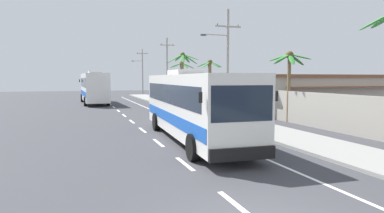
{
  "coord_description": "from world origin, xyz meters",
  "views": [
    {
      "loc": [
        -3.63,
        -6.25,
        3.13
      ],
      "look_at": [
        1.8,
        9.6,
        1.7
      ],
      "focal_mm": 31.24,
      "sensor_mm": 36.0,
      "label": 1
    }
  ],
  "objects": [
    {
      "name": "utility_pole_distant",
      "position": [
        8.48,
        59.48,
        4.74
      ],
      "size": [
        3.28,
        0.24,
        8.83
      ],
      "color": "#9E9E99",
      "rests_on": "ground"
    },
    {
      "name": "motorcycle_beside_bus",
      "position": [
        3.85,
        17.78,
        0.66
      ],
      "size": [
        0.56,
        1.96,
        1.63
      ],
      "color": "black",
      "rests_on": "ground"
    },
    {
      "name": "palm_second",
      "position": [
        9.06,
        34.96,
        3.58
      ],
      "size": [
        3.31,
        3.4,
        5.29
      ],
      "color": "brown",
      "rests_on": "ground"
    },
    {
      "name": "roadside_building",
      "position": [
        17.05,
        19.78,
        1.73
      ],
      "size": [
        15.59,
        8.14,
        3.43
      ],
      "color": "beige",
      "rests_on": "ground"
    },
    {
      "name": "coach_bus_far_lane",
      "position": [
        -1.74,
        36.12,
        2.06
      ],
      "size": [
        3.25,
        11.02,
        3.97
      ],
      "color": "white",
      "rests_on": "ground"
    },
    {
      "name": "boundary_wall",
      "position": [
        10.6,
        14.0,
        1.11
      ],
      "size": [
        0.24,
        60.0,
        2.21
      ],
      "primitive_type": "cube",
      "color": "#9E998E",
      "rests_on": "ground"
    },
    {
      "name": "utility_pole_mid",
      "position": [
        8.36,
        19.72,
        4.76
      ],
      "size": [
        3.62,
        0.24,
        8.88
      ],
      "color": "#9E9E99",
      "rests_on": "ground"
    },
    {
      "name": "palm_farthest",
      "position": [
        10.56,
        13.99,
        3.89
      ],
      "size": [
        2.8,
        2.7,
        5.04
      ],
      "color": "brown",
      "rests_on": "ground"
    },
    {
      "name": "palm_third",
      "position": [
        10.19,
        28.03,
        3.54
      ],
      "size": [
        2.88,
        2.88,
        5.16
      ],
      "color": "brown",
      "rests_on": "ground"
    },
    {
      "name": "sidewalk_kerb",
      "position": [
        6.8,
        10.0,
        0.07
      ],
      "size": [
        3.2,
        90.0,
        0.14
      ],
      "primitive_type": "cube",
      "color": "gray",
      "rests_on": "ground"
    },
    {
      "name": "utility_pole_far",
      "position": [
        8.36,
        39.6,
        4.58
      ],
      "size": [
        2.1,
        0.24,
        8.75
      ],
      "color": "#9E9E99",
      "rests_on": "ground"
    },
    {
      "name": "coach_bus_foreground",
      "position": [
        1.81,
        9.63,
        1.86
      ],
      "size": [
        3.24,
        12.1,
        3.58
      ],
      "color": "silver",
      "rests_on": "ground"
    },
    {
      "name": "lane_markings",
      "position": [
        2.06,
        14.49,
        0.0
      ],
      "size": [
        3.36,
        71.0,
        0.01
      ],
      "color": "white",
      "rests_on": "ground"
    },
    {
      "name": "palm_fourth",
      "position": [
        8.06,
        31.26,
        4.71
      ],
      "size": [
        3.83,
        3.98,
        6.15
      ],
      "color": "brown",
      "rests_on": "ground"
    }
  ]
}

